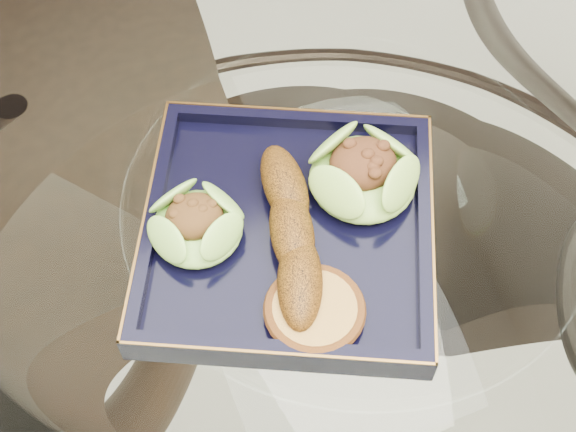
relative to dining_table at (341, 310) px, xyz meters
name	(u,v)px	position (x,y,z in m)	size (l,w,h in m)	color
dining_table	(341,310)	(0.00, 0.00, 0.00)	(1.13, 1.13, 0.77)	white
dining_chair	(60,84)	(-0.23, 0.45, 0.01)	(0.47, 0.47, 1.08)	black
navy_plate	(288,233)	(-0.06, 0.02, 0.17)	(0.27, 0.27, 0.02)	black
lettuce_wrap_left	(196,226)	(-0.14, 0.04, 0.20)	(0.09, 0.09, 0.03)	#61962B
lettuce_wrap_right	(363,175)	(0.02, 0.04, 0.20)	(0.10, 0.10, 0.04)	#699E2D
roasted_plantain	(292,232)	(-0.06, 0.00, 0.20)	(0.19, 0.04, 0.04)	#65390A
crumb_patty	(315,311)	(-0.07, -0.08, 0.19)	(0.08, 0.08, 0.01)	#AA8038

